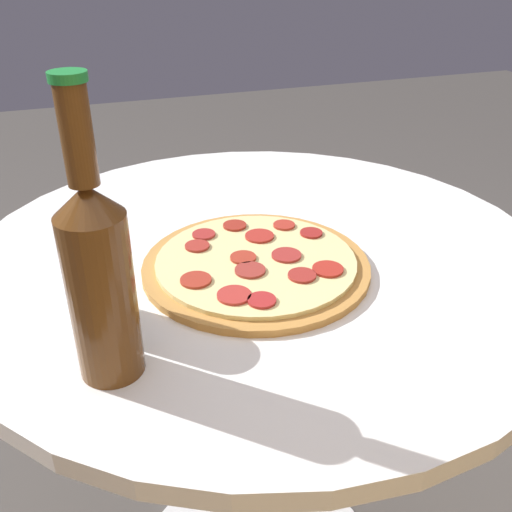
% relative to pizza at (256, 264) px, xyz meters
% --- Properties ---
extents(table, '(0.84, 0.84, 0.77)m').
position_rel_pizza_xyz_m(table, '(-0.02, -0.06, -0.23)').
color(table, white).
rests_on(table, ground_plane).
extents(pizza, '(0.30, 0.30, 0.02)m').
position_rel_pizza_xyz_m(pizza, '(0.00, 0.00, 0.00)').
color(pizza, '#B77F3D').
rests_on(pizza, table).
extents(beer_bottle, '(0.07, 0.07, 0.30)m').
position_rel_pizza_xyz_m(beer_bottle, '(0.21, 0.14, 0.11)').
color(beer_bottle, '#563314').
rests_on(beer_bottle, table).
extents(drinking_glass, '(0.07, 0.07, 0.12)m').
position_rel_pizza_xyz_m(drinking_glass, '(0.20, 0.05, 0.05)').
color(drinking_glass, silver).
rests_on(drinking_glass, table).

